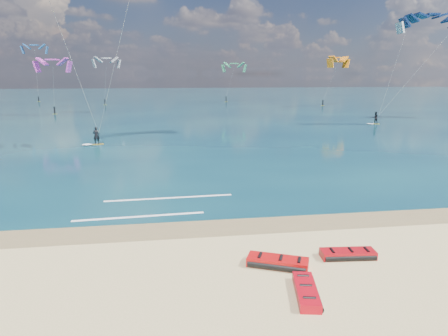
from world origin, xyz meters
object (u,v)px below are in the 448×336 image
Objects in this scene: packed_kite_right at (306,296)px; kitesurfer_far at (404,63)px; packed_kite_mid at (278,266)px; kitesurfer_main at (91,48)px; packed_kite_left at (348,258)px.

kitesurfer_far reaches higher than packed_kite_right.
kitesurfer_far reaches higher than packed_kite_mid.
packed_kite_right is at bearing -110.14° from kitesurfer_far.
packed_kite_right is 32.70m from kitesurfer_main.
packed_kite_left is 49.28m from kitesurfer_far.
packed_kite_left is 0.93× the size of packed_kite_mid.
kitesurfer_far is at bearing -23.21° from packed_kite_right.
packed_kite_right is 0.14× the size of kitesurfer_far.
packed_kite_left is at bearing 29.90° from packed_kite_mid.
kitesurfer_far reaches higher than packed_kite_left.
packed_kite_right is (0.39, -2.24, 0.00)m from packed_kite_mid.
packed_kite_mid is 2.27m from packed_kite_right.
packed_kite_right is 0.13× the size of kitesurfer_main.
packed_kite_mid reaches higher than packed_kite_left.
kitesurfer_far is at bearing 4.12° from kitesurfer_main.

